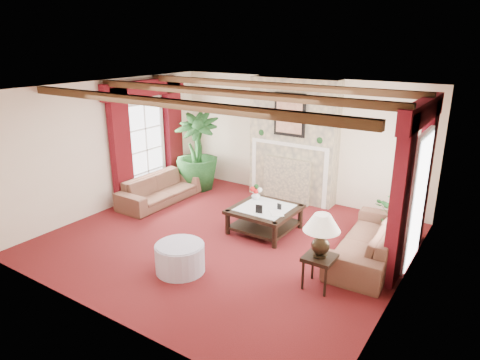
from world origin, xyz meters
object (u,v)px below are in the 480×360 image
Objects in this scene: sofa_right at (371,234)px; potted_palm at (198,168)px; coffee_table at (265,219)px; sofa_left at (160,185)px; ottoman at (180,258)px; side_table at (319,272)px.

sofa_right is 4.74m from potted_palm.
sofa_left is at bearing 179.37° from coffee_table.
potted_palm reaches higher than ottoman.
ottoman is (-2.34, -2.04, -0.22)m from sofa_right.
sofa_right is at bearing -14.69° from potted_palm.
ottoman is at bearing -99.51° from coffee_table.
side_table is (4.36, -1.31, -0.14)m from sofa_left.
coffee_table is (2.72, -0.06, -0.16)m from sofa_left.
sofa_right is at bearing 1.64° from coffee_table.
sofa_right reaches higher than coffee_table.
coffee_table is 1.49× the size of ottoman.
side_table reaches higher than ottoman.
sofa_right reaches higher than ottoman.
coffee_table is (-1.98, -0.03, -0.21)m from sofa_right.
sofa_left is 0.98× the size of potted_palm.
potted_palm is at bearing -5.37° from sofa_left.
sofa_right is 2.97× the size of ottoman.
ottoman is at bearing -55.32° from potted_palm.
sofa_left is 4.55m from side_table.
sofa_left is 3.14m from ottoman.
coffee_table is at bearing -25.41° from potted_palm.
side_table is (-0.34, -1.28, -0.19)m from sofa_right.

